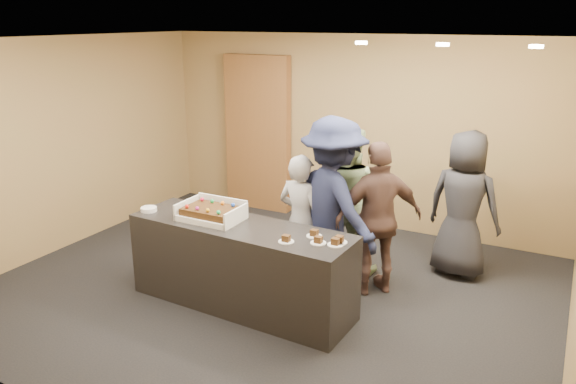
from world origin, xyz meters
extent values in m
plane|color=black|center=(0.00, 0.00, 0.00)|extent=(6.00, 6.00, 0.00)
plane|color=white|center=(0.00, 0.00, 2.70)|extent=(6.00, 6.00, 0.00)
cube|color=#9F7A4D|center=(0.00, 2.50, 1.35)|extent=(6.00, 0.04, 2.70)
cube|color=#9F7A4D|center=(0.00, -2.50, 1.35)|extent=(6.00, 0.04, 2.70)
cube|color=#9F7A4D|center=(-3.00, 0.00, 1.35)|extent=(0.04, 5.00, 2.70)
cube|color=black|center=(-0.08, -0.43, 0.45)|extent=(2.43, 0.81, 0.90)
cube|color=brown|center=(-1.56, 2.41, 1.19)|extent=(1.08, 0.15, 2.38)
cube|color=white|center=(-0.43, -0.43, 0.93)|extent=(0.62, 0.43, 0.06)
cube|color=white|center=(-0.74, -0.43, 0.98)|extent=(0.02, 0.43, 0.17)
cube|color=white|center=(-0.12, -0.43, 0.98)|extent=(0.02, 0.43, 0.17)
cube|color=white|center=(-0.43, -0.22, 0.99)|extent=(0.62, 0.02, 0.19)
cube|color=#321D0B|center=(-0.43, -0.43, 0.99)|extent=(0.54, 0.38, 0.07)
sphere|color=#E61B47|center=(-0.64, -0.30, 1.05)|extent=(0.04, 0.04, 0.04)
sphere|color=#199644|center=(-0.51, -0.30, 1.05)|extent=(0.04, 0.04, 0.04)
sphere|color=orange|center=(-0.37, -0.30, 1.05)|extent=(0.04, 0.04, 0.04)
sphere|color=blue|center=(-0.24, -0.30, 1.05)|extent=(0.04, 0.04, 0.04)
sphere|color=red|center=(-0.64, -0.56, 1.05)|extent=(0.04, 0.04, 0.04)
sphere|color=#B62787|center=(-0.51, -0.56, 1.05)|extent=(0.04, 0.04, 0.04)
sphere|color=gold|center=(-0.37, -0.56, 1.05)|extent=(0.04, 0.04, 0.04)
sphere|color=#24B567|center=(-0.24, -0.56, 1.05)|extent=(0.04, 0.04, 0.04)
cylinder|color=white|center=(-1.18, -0.53, 0.92)|extent=(0.17, 0.17, 0.04)
cylinder|color=white|center=(0.55, -0.61, 0.90)|extent=(0.15, 0.15, 0.01)
cube|color=#321D0B|center=(0.55, -0.61, 0.94)|extent=(0.07, 0.06, 0.06)
cylinder|color=white|center=(0.72, -0.36, 0.90)|extent=(0.15, 0.15, 0.01)
cube|color=#321D0B|center=(0.72, -0.36, 0.94)|extent=(0.07, 0.06, 0.06)
cylinder|color=white|center=(0.83, -0.50, 0.90)|extent=(0.15, 0.15, 0.01)
cube|color=#321D0B|center=(0.83, -0.50, 0.94)|extent=(0.07, 0.06, 0.06)
cylinder|color=white|center=(0.99, -0.39, 0.90)|extent=(0.15, 0.15, 0.01)
cube|color=#321D0B|center=(0.99, -0.39, 0.94)|extent=(0.07, 0.06, 0.06)
cylinder|color=white|center=(0.98, -0.46, 0.90)|extent=(0.15, 0.15, 0.01)
cube|color=#321D0B|center=(0.98, -0.46, 0.94)|extent=(0.07, 0.06, 0.06)
imported|color=#A5A5AB|center=(0.25, 0.29, 0.76)|extent=(0.59, 0.42, 1.52)
imported|color=#8EA679|center=(0.52, 0.89, 0.88)|extent=(0.94, 0.78, 1.75)
imported|color=#191E3A|center=(0.59, 0.39, 0.97)|extent=(1.44, 1.22, 1.93)
imported|color=brown|center=(1.06, 0.53, 0.85)|extent=(1.02, 0.97, 1.69)
imported|color=#222227|center=(1.77, 1.41, 0.86)|extent=(0.92, 0.67, 1.72)
cylinder|color=#FFEAC6|center=(0.80, 0.50, 2.67)|extent=(0.12, 0.12, 0.03)
cylinder|color=#FFEAC6|center=(1.60, 0.50, 2.67)|extent=(0.12, 0.12, 0.03)
cylinder|color=#FFEAC6|center=(2.40, 0.50, 2.67)|extent=(0.12, 0.12, 0.03)
camera|label=1|loc=(2.84, -4.91, 2.91)|focal=35.00mm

